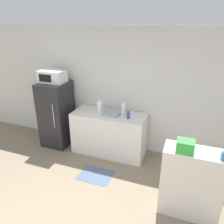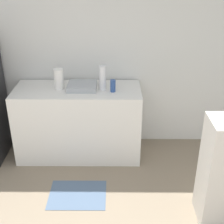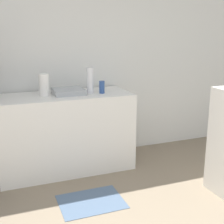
% 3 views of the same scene
% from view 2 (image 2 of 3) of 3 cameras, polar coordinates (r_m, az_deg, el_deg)
% --- Properties ---
extents(wall_back, '(8.00, 0.06, 2.60)m').
position_cam_2_polar(wall_back, '(4.01, -7.89, 11.47)').
color(wall_back, silver).
rests_on(wall_back, ground_plane).
extents(counter, '(1.53, 0.63, 0.90)m').
position_cam_2_polar(counter, '(3.96, -6.08, -1.85)').
color(counter, silver).
rests_on(counter, ground_plane).
extents(sink_basin, '(0.35, 0.32, 0.06)m').
position_cam_2_polar(sink_basin, '(3.77, -5.49, 4.73)').
color(sink_basin, '#9EA3A8').
rests_on(sink_basin, counter).
extents(bottle_tall, '(0.08, 0.08, 0.29)m').
position_cam_2_polar(bottle_tall, '(3.68, -1.73, 6.27)').
color(bottle_tall, silver).
rests_on(bottle_tall, counter).
extents(bottle_short, '(0.06, 0.06, 0.14)m').
position_cam_2_polar(bottle_short, '(3.65, 0.17, 4.81)').
color(bottle_short, '#2D4C8C').
rests_on(bottle_short, counter).
extents(paper_towel_roll, '(0.11, 0.11, 0.24)m').
position_cam_2_polar(paper_towel_roll, '(3.78, -9.70, 5.99)').
color(paper_towel_roll, white).
rests_on(paper_towel_roll, counter).
extents(kitchen_rug, '(0.62, 0.47, 0.01)m').
position_cam_2_polar(kitchen_rug, '(3.52, -6.31, -14.76)').
color(kitchen_rug, slate).
rests_on(kitchen_rug, ground_plane).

